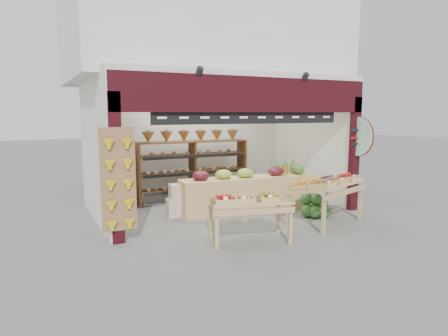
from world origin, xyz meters
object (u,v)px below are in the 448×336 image
refrigerator (108,169)px  display_table_right (326,184)px  mid_counter (248,193)px  display_table_left (243,203)px  watermelon_pile (315,208)px  cardboard_stack (188,203)px  back_shelving (193,156)px

refrigerator → display_table_right: refrigerator is taller
mid_counter → display_table_left: bearing=-122.2°
display_table_left → display_table_right: bearing=5.8°
refrigerator → display_table_right: bearing=-44.0°
refrigerator → watermelon_pile: bearing=-38.1°
display_table_left → watermelon_pile: (2.24, 0.75, -0.50)m
cardboard_stack → mid_counter: bearing=-13.2°
refrigerator → cardboard_stack: 2.25m
mid_counter → display_table_right: 1.90m
display_table_right → watermelon_pile: 0.84m
watermelon_pile → display_table_right: bearing=-106.7°
mid_counter → cardboard_stack: bearing=166.8°
back_shelving → refrigerator: 2.15m
back_shelving → refrigerator: refrigerator is taller
cardboard_stack → display_table_right: bearing=-40.0°
mid_counter → display_table_right: size_ratio=1.77×
back_shelving → refrigerator: (-2.12, 0.25, -0.23)m
mid_counter → display_table_left: size_ratio=2.07×
display_table_left → display_table_right: (2.08, 0.21, 0.13)m
display_table_right → cardboard_stack: bearing=140.0°
cardboard_stack → watermelon_pile: size_ratio=1.53×
back_shelving → watermelon_pile: (1.81, -2.73, -0.98)m
refrigerator → watermelon_pile: size_ratio=2.80×
refrigerator → display_table_left: 4.10m
mid_counter → display_table_left: (-1.15, -1.82, 0.25)m
cardboard_stack → mid_counter: mid_counter is taller
refrigerator → display_table_left: bearing=-66.5°
display_table_right → watermelon_pile: display_table_right is taller
cardboard_stack → watermelon_pile: cardboard_stack is taller
mid_counter → display_table_right: (0.93, -1.61, 0.38)m
mid_counter → display_table_left: mid_counter is taller
back_shelving → display_table_right: back_shelving is taller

